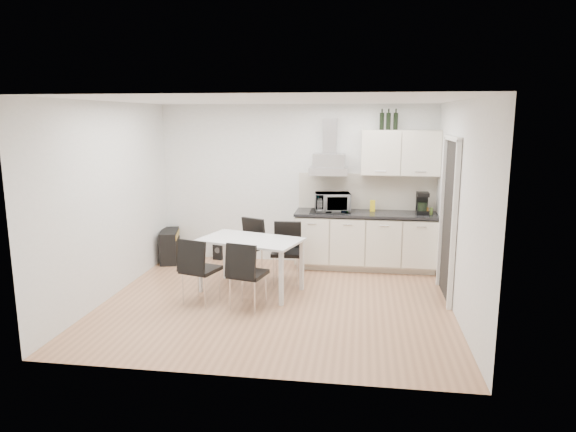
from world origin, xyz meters
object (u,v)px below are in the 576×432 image
(dining_table, at_px, (251,245))
(chair_far_right, at_px, (286,253))
(guitar_amp, at_px, (170,246))
(chair_near_left, at_px, (201,270))
(floor_speaker, at_px, (219,252))
(chair_near_right, at_px, (248,275))
(chair_far_left, at_px, (246,249))
(kitchenette, at_px, (368,218))

(dining_table, distance_m, chair_far_right, 0.66)
(guitar_amp, bearing_deg, dining_table, -51.59)
(chair_near_left, height_order, floor_speaker, chair_near_left)
(chair_near_left, xyz_separation_m, chair_near_right, (0.65, -0.10, 0.00))
(dining_table, distance_m, chair_near_right, 0.68)
(chair_far_left, height_order, chair_near_left, same)
(chair_far_left, relative_size, chair_near_right, 1.00)
(floor_speaker, bearing_deg, kitchenette, 4.99)
(floor_speaker, bearing_deg, chair_near_right, -56.31)
(chair_far_right, xyz_separation_m, chair_near_right, (-0.33, -1.08, 0.00))
(dining_table, xyz_separation_m, guitar_amp, (-1.67, 1.26, -0.40))
(guitar_amp, height_order, floor_speaker, guitar_amp)
(dining_table, bearing_deg, floor_speaker, 137.07)
(chair_far_right, bearing_deg, dining_table, 42.95)
(chair_near_left, xyz_separation_m, guitar_amp, (-1.13, 1.80, -0.17))
(kitchenette, bearing_deg, dining_table, -140.03)
(chair_far_left, distance_m, chair_near_right, 1.31)
(floor_speaker, bearing_deg, guitar_amp, -153.35)
(guitar_amp, xyz_separation_m, floor_speaker, (0.77, 0.25, -0.13))
(chair_near_right, bearing_deg, chair_far_left, 116.77)
(chair_far_left, bearing_deg, floor_speaker, -27.64)
(kitchenette, xyz_separation_m, chair_far_left, (-1.82, -0.71, -0.39))
(chair_far_left, bearing_deg, guitar_amp, 1.07)
(kitchenette, height_order, guitar_amp, kitchenette)
(chair_near_left, bearing_deg, dining_table, 61.22)
(chair_far_right, xyz_separation_m, guitar_amp, (-2.11, 0.82, -0.17))
(chair_near_right, height_order, floor_speaker, chair_near_right)
(chair_far_left, distance_m, guitar_amp, 1.60)
(dining_table, xyz_separation_m, chair_near_left, (-0.55, -0.54, -0.22))
(chair_far_left, bearing_deg, dining_table, 132.98)
(kitchenette, bearing_deg, guitar_amp, -178.52)
(chair_near_left, bearing_deg, chair_far_left, 90.75)
(chair_near_left, height_order, chair_near_right, same)
(kitchenette, xyz_separation_m, guitar_amp, (-3.28, -0.08, -0.56))
(chair_near_right, bearing_deg, dining_table, 111.82)
(dining_table, height_order, chair_far_left, chair_far_left)
(guitar_amp, bearing_deg, chair_far_right, -35.82)
(dining_table, relative_size, chair_far_right, 1.72)
(kitchenette, bearing_deg, chair_far_left, -158.60)
(kitchenette, relative_size, chair_near_left, 2.86)
(chair_far_left, relative_size, floor_speaker, 3.31)
(kitchenette, height_order, chair_far_right, kitchenette)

